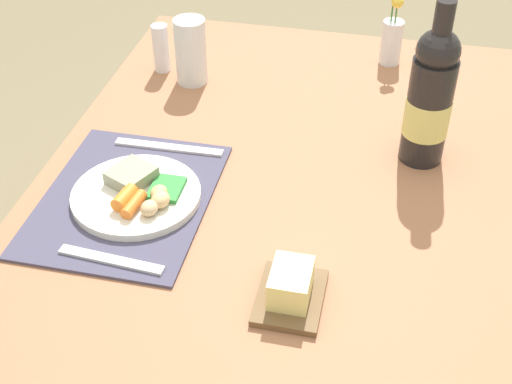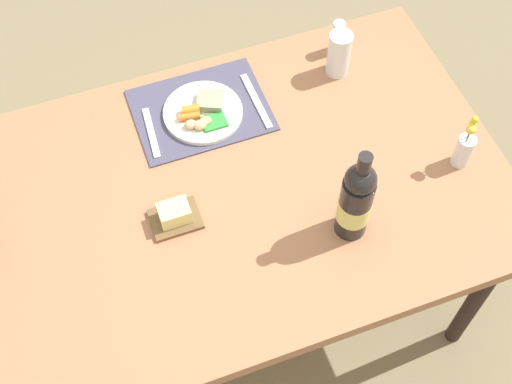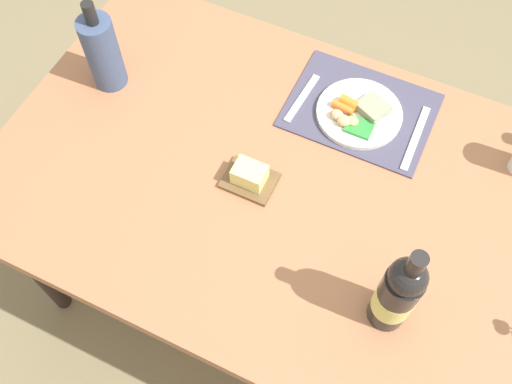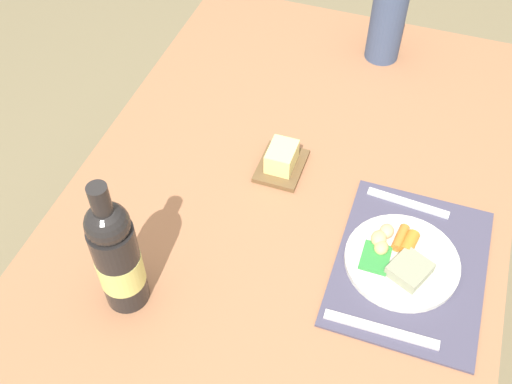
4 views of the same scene
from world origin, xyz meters
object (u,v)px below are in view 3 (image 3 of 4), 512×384
at_px(dining_table, 300,199).
at_px(fork, 416,138).
at_px(dinner_plate, 359,113).
at_px(knife, 302,98).
at_px(butter_dish, 250,177).
at_px(cooler_bottle, 102,52).
at_px(wine_bottle, 398,294).

bearing_deg(dining_table, fork, -128.78).
bearing_deg(dinner_plate, knife, 4.14).
distance_m(butter_dish, cooler_bottle, 0.52).
distance_m(dinner_plate, cooler_bottle, 0.70).
height_order(wine_bottle, butter_dish, wine_bottle).
bearing_deg(cooler_bottle, knife, -162.18).
height_order(dinner_plate, fork, dinner_plate).
relative_size(fork, wine_bottle, 0.67).
relative_size(fork, cooler_bottle, 0.78).
height_order(fork, knife, same).
height_order(fork, butter_dish, butter_dish).
bearing_deg(dinner_plate, wine_bottle, 116.84).
xyz_separation_m(dinner_plate, cooler_bottle, (0.67, 0.17, 0.09)).
xyz_separation_m(fork, wine_bottle, (-0.08, 0.48, 0.12)).
height_order(dining_table, cooler_bottle, cooler_bottle).
xyz_separation_m(wine_bottle, butter_dish, (0.42, -0.18, -0.11)).
relative_size(dining_table, wine_bottle, 4.97).
xyz_separation_m(fork, butter_dish, (0.34, 0.30, 0.02)).
xyz_separation_m(dinner_plate, butter_dish, (0.18, 0.31, 0.01)).
distance_m(dining_table, cooler_bottle, 0.65).
bearing_deg(dinner_plate, fork, 178.17).
xyz_separation_m(dining_table, fork, (-0.21, -0.26, 0.07)).
xyz_separation_m(knife, wine_bottle, (-0.40, 0.47, 0.12)).
xyz_separation_m(dining_table, cooler_bottle, (0.62, -0.09, 0.17)).
xyz_separation_m(knife, cooler_bottle, (0.51, 0.16, 0.10)).
relative_size(dining_table, cooler_bottle, 5.72).
relative_size(dinner_plate, cooler_bottle, 0.83).
relative_size(dinner_plate, knife, 1.28).
bearing_deg(wine_bottle, butter_dish, -22.91).
bearing_deg(knife, dinner_plate, -171.56).
bearing_deg(wine_bottle, knife, -49.45).
relative_size(dinner_plate, wine_bottle, 0.72).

